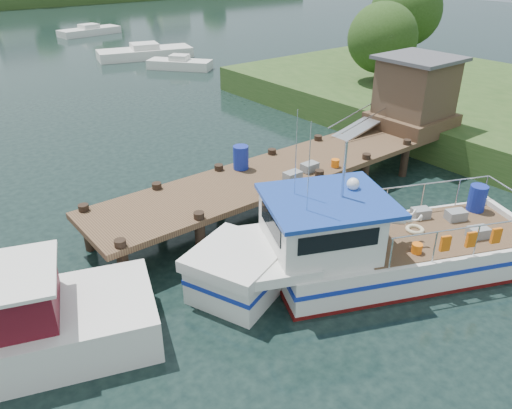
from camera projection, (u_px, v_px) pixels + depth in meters
ground_plane at (252, 213)px, 18.01m from camera, size 160.00×160.00×0.00m
dock at (376, 119)px, 20.56m from camera, size 16.60×3.00×4.78m
lobster_boat at (360, 249)px, 14.21m from camera, size 10.08×6.28×5.02m
moored_far at (89, 31)px, 53.54m from camera, size 6.73×3.12×1.10m
moored_b at (180, 64)px, 38.77m from camera, size 4.38×4.87×1.09m
moored_c at (145, 52)px, 42.53m from camera, size 8.24×4.54×1.23m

